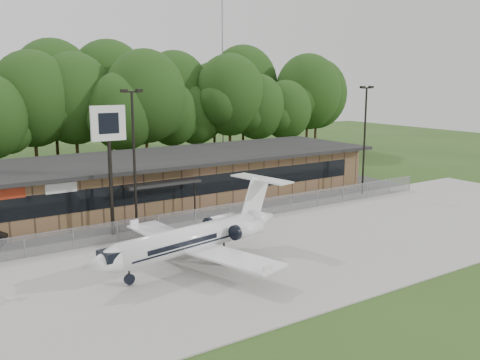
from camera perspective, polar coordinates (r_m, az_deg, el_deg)
ground at (r=29.00m, az=11.98°, el=-11.71°), size 160.00×160.00×0.00m
apron at (r=34.64m, az=2.41°, el=-7.61°), size 64.00×18.00×0.08m
parking_lot at (r=44.06m, az=-6.46°, el=-3.61°), size 50.00×9.00×0.06m
terminal at (r=47.49m, az=-8.99°, el=0.04°), size 41.00×11.65×4.30m
fence at (r=40.04m, az=-3.51°, el=-3.95°), size 46.00×0.04×1.52m
treeline at (r=63.61m, az=-16.06°, el=7.33°), size 72.00×12.00×15.00m
radio_mast at (r=78.34m, az=-1.87°, el=12.01°), size 0.20×0.20×25.00m
light_pole_mid at (r=38.17m, az=-11.25°, el=3.09°), size 1.55×0.30×10.23m
light_pole_right at (r=51.48m, az=13.17°, el=5.01°), size 1.55×0.30×10.23m
business_jet at (r=31.75m, az=-4.74°, el=-6.26°), size 13.96×12.52×4.70m
pole_sign at (r=37.72m, az=-13.83°, el=4.46°), size 2.40×0.35×9.15m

